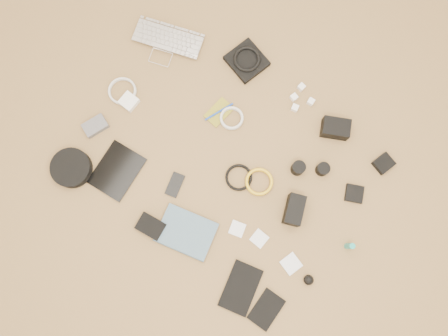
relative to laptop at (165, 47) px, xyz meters
The scene contains 34 objects.
room_shell 1.39m from the laptop, 31.71° to the right, with size 4.04×4.04×2.58m.
laptop is the anchor object (origin of this frame).
headphone_pouch 0.41m from the laptop, 23.31° to the left, with size 0.17×0.16×0.03m, color black.
headphones 0.41m from the laptop, 23.31° to the left, with size 0.13×0.13×0.02m, color black.
charger_a 0.69m from the laptop, 16.32° to the left, with size 0.03×0.03×0.03m, color white.
charger_b 0.68m from the laptop, 11.16° to the left, with size 0.03×0.03×0.03m, color white.
charger_c 0.76m from the laptop, 11.97° to the left, with size 0.03×0.03×0.03m, color white.
charger_d 0.70m from the laptop, ahead, with size 0.03×0.03×0.03m, color white.
dslr_camera 0.91m from the laptop, ahead, with size 0.13×0.09×0.07m, color black.
lens_pouch 1.19m from the laptop, ahead, with size 0.07×0.08×0.03m, color black.
notebook_olive 0.42m from the laptop, 17.52° to the right, with size 0.08×0.13×0.01m, color olive.
pen_blue 0.42m from the laptop, 17.52° to the right, with size 0.01×0.01×0.15m, color #153DAE.
cable_white_a 0.49m from the laptop, 14.39° to the right, with size 0.11×0.11×0.01m, color silver.
lens_a 0.88m from the laptop, 10.28° to the right, with size 0.06×0.06×0.07m, color black.
lens_b 0.96m from the laptop, ahead, with size 0.06×0.06×0.05m, color black.
card_reader 1.15m from the laptop, ahead, with size 0.08×0.08×0.02m, color black.
power_brick 0.33m from the laptop, 87.00° to the right, with size 0.07×0.07×0.03m, color white.
cable_white_b 0.30m from the laptop, 98.17° to the right, with size 0.14×0.14×0.01m, color silver.
cable_black 0.74m from the laptop, 27.43° to the right, with size 0.13×0.13×0.01m, color black.
cable_yellow 0.81m from the laptop, 22.33° to the right, with size 0.13×0.13×0.01m, color gold.
flash 1.00m from the laptop, 19.39° to the right, with size 0.07×0.14×0.10m, color black.
lens_cleaner 1.28m from the laptop, 14.99° to the right, with size 0.03×0.03×0.09m, color teal.
battery_charger 0.51m from the laptop, 95.03° to the right, with size 0.07×0.11×0.03m, color #555459.
tablet 0.65m from the laptop, 75.29° to the right, with size 0.18×0.24×0.01m, color black.
phone 0.68m from the laptop, 51.25° to the right, with size 0.06×0.11×0.01m, color black.
filter_case_left 0.95m from the laptop, 34.80° to the right, with size 0.07×0.07×0.01m, color silver.
filter_case_mid 1.03m from the laptop, 30.53° to the right, with size 0.07×0.07×0.01m, color silver.
filter_case_right 1.20m from the laptop, 26.77° to the right, with size 0.08×0.08×0.01m, color silver.
air_blower 1.29m from the laptop, 25.47° to the right, with size 0.04×0.04×0.04m, color black.
headphone_case 0.74m from the laptop, 90.99° to the right, with size 0.18×0.18×0.05m, color black.
drive_case 0.87m from the laptop, 59.22° to the right, with size 0.12×0.09×0.03m, color black.
paperback 0.99m from the laptop, 51.60° to the right, with size 0.18×0.25×0.02m, color #466277.
notebook_black_a 1.20m from the laptop, 38.75° to the right, with size 0.13×0.22×0.02m, color black.
notebook_black_b 1.32m from the laptop, 35.31° to the right, with size 0.10×0.16×0.01m, color black.
Camera 1 is at (0.23, -0.31, 2.01)m, focal length 35.00 mm.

